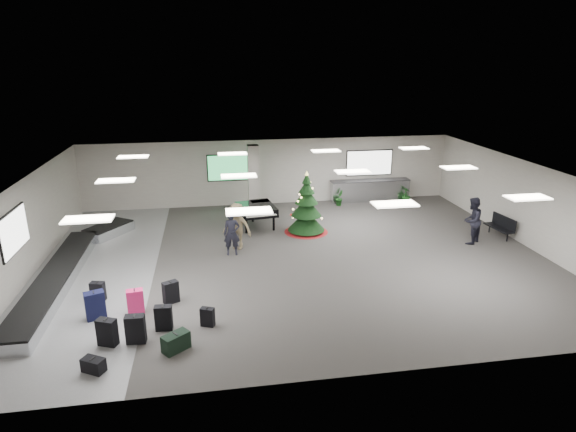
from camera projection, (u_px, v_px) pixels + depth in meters
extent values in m
plane|color=#3B3836|center=(296.00, 257.00, 17.57)|extent=(18.00, 18.00, 0.00)
cube|color=#AFA8A0|center=(271.00, 172.00, 23.63)|extent=(18.00, 0.02, 3.20)
cube|color=#AFA8A0|center=(354.00, 315.00, 10.51)|extent=(18.00, 0.02, 3.20)
cube|color=#AFA8A0|center=(25.00, 230.00, 15.69)|extent=(0.02, 14.00, 3.20)
cube|color=#AFA8A0|center=(527.00, 204.00, 18.46)|extent=(0.02, 14.00, 3.20)
cube|color=silver|center=(297.00, 172.00, 16.57)|extent=(18.00, 14.00, 0.02)
cube|color=slate|center=(96.00, 270.00, 16.49)|extent=(4.00, 14.00, 0.01)
cube|color=#A9A29A|center=(253.00, 180.00, 22.17)|extent=(0.50, 0.50, 3.20)
cube|color=green|center=(230.00, 168.00, 23.18)|extent=(2.20, 0.08, 1.30)
cube|color=white|center=(369.00, 163.00, 24.26)|extent=(2.40, 0.08, 1.30)
cube|color=white|center=(14.00, 232.00, 14.66)|extent=(0.08, 2.10, 1.30)
cube|color=white|center=(88.00, 219.00, 11.92)|extent=(1.20, 0.60, 0.04)
cube|color=white|center=(116.00, 180.00, 15.67)|extent=(1.20, 0.60, 0.04)
cube|color=white|center=(133.00, 157.00, 19.41)|extent=(1.20, 0.60, 0.04)
cube|color=white|center=(249.00, 211.00, 12.53)|extent=(1.20, 0.60, 0.04)
cube|color=white|center=(239.00, 176.00, 16.28)|extent=(1.20, 0.60, 0.04)
cube|color=white|center=(232.00, 154.00, 20.03)|extent=(1.20, 0.60, 0.04)
cube|color=white|center=(395.00, 204.00, 13.15)|extent=(1.20, 0.60, 0.04)
cube|color=white|center=(353.00, 172.00, 16.90)|extent=(1.20, 0.60, 0.04)
cube|color=white|center=(326.00, 151.00, 20.65)|extent=(1.20, 0.60, 0.04)
cube|color=white|center=(528.00, 197.00, 13.77)|extent=(1.20, 0.60, 0.04)
cube|color=white|center=(459.00, 168.00, 17.52)|extent=(1.20, 0.60, 0.04)
cube|color=white|center=(414.00, 148.00, 21.26)|extent=(1.20, 0.60, 0.04)
cube|color=silver|center=(56.00, 280.00, 15.34)|extent=(1.00, 8.00, 0.38)
cube|color=black|center=(55.00, 274.00, 15.28)|extent=(0.95, 7.90, 0.05)
cube|color=silver|center=(109.00, 230.00, 19.78)|extent=(1.97, 2.21, 0.38)
cube|color=black|center=(108.00, 226.00, 19.71)|extent=(1.87, 2.10, 0.05)
cube|color=silver|center=(370.00, 191.00, 24.41)|extent=(4.00, 0.60, 1.05)
cube|color=#2F2F31|center=(370.00, 180.00, 24.24)|extent=(4.05, 0.65, 0.04)
cube|color=black|center=(136.00, 329.00, 12.23)|extent=(0.50, 0.29, 0.76)
cube|color=black|center=(134.00, 315.00, 12.10)|extent=(0.04, 0.16, 0.02)
cube|color=black|center=(164.00, 318.00, 12.82)|extent=(0.46, 0.27, 0.70)
cube|color=black|center=(163.00, 306.00, 12.71)|extent=(0.04, 0.14, 0.02)
cube|color=#E81E64|center=(136.00, 302.00, 13.64)|extent=(0.50, 0.33, 0.72)
cube|color=black|center=(134.00, 290.00, 13.53)|extent=(0.05, 0.16, 0.02)
cube|color=black|center=(171.00, 292.00, 14.25)|extent=(0.51, 0.43, 0.67)
cube|color=black|center=(170.00, 282.00, 14.14)|extent=(0.10, 0.15, 0.02)
cube|color=black|center=(95.00, 305.00, 13.35)|extent=(0.60, 0.46, 0.81)
cube|color=black|center=(93.00, 292.00, 13.22)|extent=(0.09, 0.18, 0.02)
cube|color=black|center=(107.00, 332.00, 12.12)|extent=(0.54, 0.43, 0.72)
cube|color=black|center=(105.00, 319.00, 12.01)|extent=(0.09, 0.16, 0.02)
cube|color=black|center=(176.00, 342.00, 11.95)|extent=(0.74, 0.68, 0.45)
cube|color=black|center=(175.00, 334.00, 11.87)|extent=(0.15, 0.18, 0.02)
cube|color=black|center=(208.00, 317.00, 13.03)|extent=(0.41, 0.32, 0.53)
cube|color=black|center=(207.00, 308.00, 12.94)|extent=(0.07, 0.12, 0.02)
cube|color=black|center=(98.00, 291.00, 14.37)|extent=(0.45, 0.32, 0.60)
cube|color=black|center=(97.00, 282.00, 14.27)|extent=(0.06, 0.14, 0.02)
cube|color=black|center=(94.00, 365.00, 11.14)|extent=(0.60, 0.51, 0.34)
cube|color=black|center=(93.00, 358.00, 11.08)|extent=(0.11, 0.16, 0.02)
cone|color=maroon|center=(306.00, 230.00, 20.15)|extent=(1.83, 1.83, 0.12)
cylinder|color=#3F2819|center=(306.00, 226.00, 20.09)|extent=(0.12, 0.12, 0.48)
cone|color=black|center=(306.00, 220.00, 20.00)|extent=(1.54, 1.54, 0.87)
cone|color=black|center=(306.00, 207.00, 19.82)|extent=(1.25, 1.25, 0.77)
cone|color=black|center=(307.00, 195.00, 19.67)|extent=(0.96, 0.96, 0.67)
cone|color=black|center=(307.00, 186.00, 19.55)|extent=(0.67, 0.67, 0.58)
cone|color=black|center=(307.00, 178.00, 19.44)|extent=(0.39, 0.39, 0.43)
cone|color=#FFE566|center=(307.00, 173.00, 19.38)|extent=(0.15, 0.15, 0.17)
cube|color=black|center=(256.00, 209.00, 20.56)|extent=(1.74, 1.91, 0.27)
cube|color=black|center=(261.00, 217.00, 19.73)|extent=(1.45, 0.48, 0.10)
cube|color=white|center=(262.00, 216.00, 19.69)|extent=(1.28, 0.31, 0.02)
cube|color=black|center=(260.00, 209.00, 19.87)|extent=(0.69, 0.12, 0.22)
cylinder|color=black|center=(246.00, 225.00, 19.92)|extent=(0.10, 0.10, 0.67)
cylinder|color=black|center=(274.00, 223.00, 20.25)|extent=(0.10, 0.10, 0.67)
cylinder|color=black|center=(253.00, 214.00, 21.33)|extent=(0.10, 0.10, 0.67)
cube|color=black|center=(499.00, 228.00, 19.50)|extent=(0.60, 1.40, 0.05)
cylinder|color=black|center=(506.00, 237.00, 19.05)|extent=(0.05, 0.05, 0.36)
cylinder|color=black|center=(491.00, 228.00, 20.07)|extent=(0.05, 0.05, 0.36)
cube|color=black|center=(504.00, 222.00, 19.45)|extent=(0.19, 1.36, 0.45)
imported|color=black|center=(232.00, 233.00, 17.60)|extent=(0.62, 0.42, 1.66)
imported|color=#7F6E4F|center=(237.00, 226.00, 18.12)|extent=(1.34, 1.15, 1.80)
imported|color=black|center=(472.00, 221.00, 18.67)|extent=(1.15, 1.11, 1.86)
imported|color=#143F17|center=(339.00, 198.00, 23.66)|extent=(0.51, 0.54, 0.77)
imported|color=#143F17|center=(406.00, 195.00, 24.19)|extent=(0.55, 0.55, 0.76)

